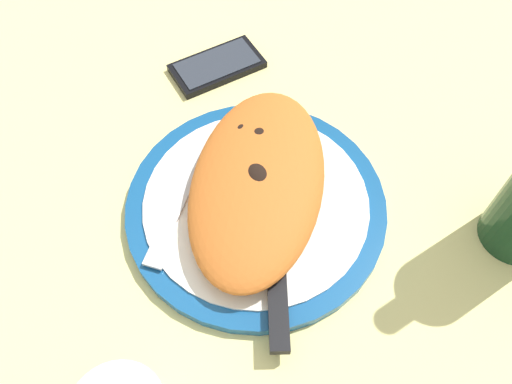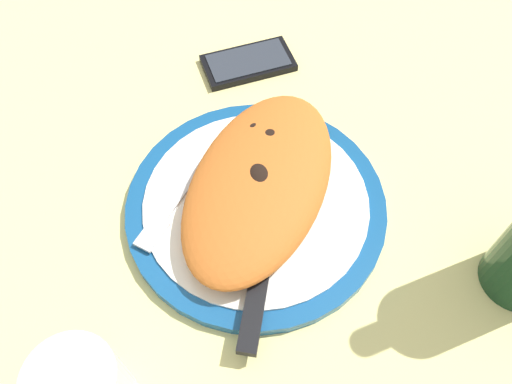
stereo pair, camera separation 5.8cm
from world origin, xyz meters
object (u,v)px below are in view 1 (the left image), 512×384
Objects in this scene: fork at (177,212)px; smartphone at (217,66)px; calzone at (258,182)px; knife at (277,278)px; plate at (256,205)px.

fork is 1.27× the size of smartphone.
fork is 24.75cm from smartphone.
calzone reaches higher than knife.
smartphone is (-24.69, -0.91, -1.38)cm from fork.
smartphone is (-21.62, -9.38, -0.28)cm from plate.
calzone is 22.83cm from smartphone.
calzone reaches higher than fork.
calzone is 9.73cm from fork.
smartphone is at bearing -156.80° from knife.
fork is at bearing -63.77° from calzone.
plate is at bearing -2.47° from calzone.
knife reaches higher than plate.
calzone is at bearing 24.70° from smartphone.
plate is 2.18× the size of smartphone.
knife is (10.22, 3.74, -1.83)cm from calzone.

